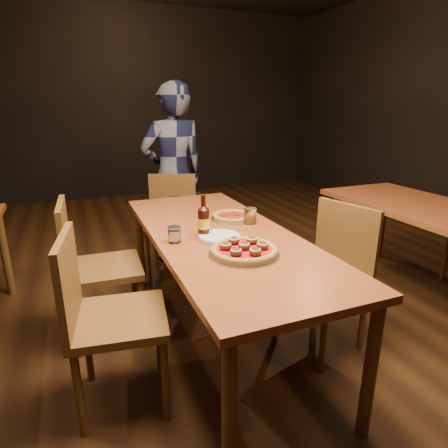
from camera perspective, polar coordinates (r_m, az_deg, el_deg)
name	(u,v)px	position (r m, az deg, el deg)	size (l,w,h in m)	color
ground	(221,340)	(2.59, -0.44, -17.22)	(9.00, 9.00, 0.00)	black
room_shell	(220,29)	(2.16, -0.56, 27.61)	(9.00, 9.00, 9.00)	black
table_main	(221,244)	(2.27, -0.47, -3.05)	(0.80, 2.00, 0.75)	maroon
chair_main_nw	(119,317)	(1.97, -15.67, -13.53)	(0.45, 0.45, 0.97)	brown
chair_main_sw	(104,267)	(2.54, -17.76, -6.27)	(0.46, 0.46, 0.98)	brown
chair_main_e	(322,278)	(2.39, 14.69, -7.92)	(0.44, 0.44, 0.95)	brown
chair_end	(171,224)	(3.39, -8.11, -0.07)	(0.43, 0.43, 0.92)	brown
pizza_meatball	(244,250)	(1.92, 3.08, -3.97)	(0.37, 0.37, 0.07)	#B7B7BF
pizza_margherita	(232,216)	(2.52, 1.27, 1.16)	(0.28, 0.28, 0.04)	#B7B7BF
plate_stack	(220,237)	(2.14, -0.64, -2.04)	(0.25, 0.25, 0.02)	white
beer_bottle	(204,222)	(2.16, -3.12, 0.29)	(0.07, 0.07, 0.24)	black
water_glass	(174,235)	(2.10, -7.57, -1.60)	(0.07, 0.07, 0.09)	white
amber_glass	(250,216)	(2.42, 4.00, 1.26)	(0.08, 0.08, 0.10)	#9D6711
diner	(174,175)	(3.64, -7.67, 7.42)	(0.62, 0.41, 1.69)	black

